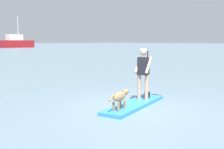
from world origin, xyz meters
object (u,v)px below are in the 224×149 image
at_px(paddleboard, 138,103).
at_px(dog, 120,97).
at_px(person_paddler, 143,70).
at_px(moored_boat_far_port, 17,43).

height_order(paddleboard, dog, dog).
relative_size(person_paddler, moored_boat_far_port, 0.17).
distance_m(paddleboard, person_paddler, 1.09).
height_order(person_paddler, moored_boat_far_port, moored_boat_far_port).
xyz_separation_m(person_paddler, moored_boat_far_port, (29.47, 72.02, 0.43)).
relative_size(paddleboard, moored_boat_far_port, 0.35).
relative_size(dog, moored_boat_far_port, 0.11).
bearing_deg(moored_boat_far_port, dog, -113.14).
relative_size(paddleboard, dog, 3.20).
bearing_deg(paddleboard, moored_boat_far_port, 67.52).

